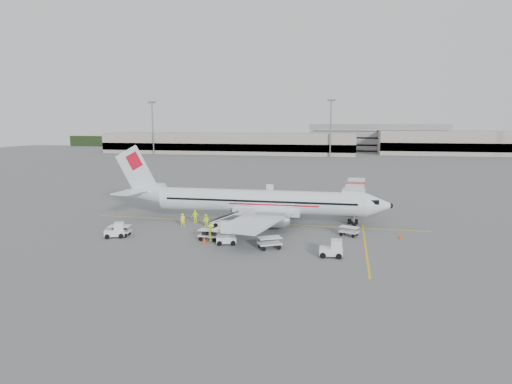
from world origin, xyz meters
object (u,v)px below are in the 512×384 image
at_px(aircraft, 260,186).
at_px(tug_aft, 115,230).
at_px(jet_bridge, 355,199).
at_px(belt_loader, 225,217).
at_px(tug_fore, 331,248).
at_px(tug_mid, 226,237).

distance_m(aircraft, tug_aft, 18.66).
distance_m(aircraft, jet_bridge, 14.82).
xyz_separation_m(belt_loader, tug_fore, (13.55, -9.97, -0.36)).
bearing_deg(tug_mid, tug_fore, -26.69).
xyz_separation_m(aircraft, jet_bridge, (12.13, 8.11, -2.59)).
bearing_deg(aircraft, tug_mid, -99.26).
relative_size(tug_fore, tug_mid, 1.05).
bearing_deg(belt_loader, aircraft, 21.63).
relative_size(jet_bridge, tug_mid, 8.20).
height_order(jet_bridge, tug_aft, jet_bridge).
bearing_deg(tug_mid, aircraft, 65.95).
bearing_deg(tug_aft, tug_fore, -27.92).
height_order(aircraft, jet_bridge, aircraft).
relative_size(belt_loader, tug_mid, 2.12).
relative_size(aircraft, tug_fore, 15.86).
distance_m(tug_fore, tug_aft, 24.51).
height_order(belt_loader, tug_aft, belt_loader).
bearing_deg(tug_mid, belt_loader, 91.03).
xyz_separation_m(aircraft, tug_aft, (-14.78, -10.66, -4.02)).
height_order(jet_bridge, tug_fore, jet_bridge).
bearing_deg(aircraft, jet_bridge, 32.73).
height_order(belt_loader, tug_mid, belt_loader).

